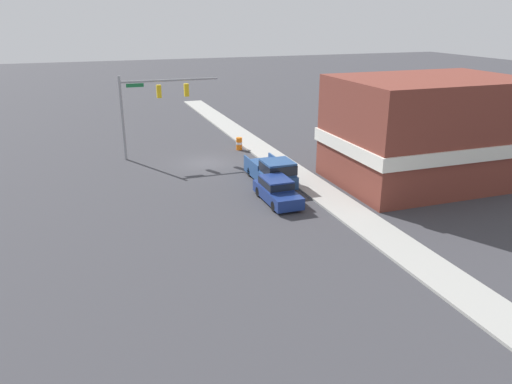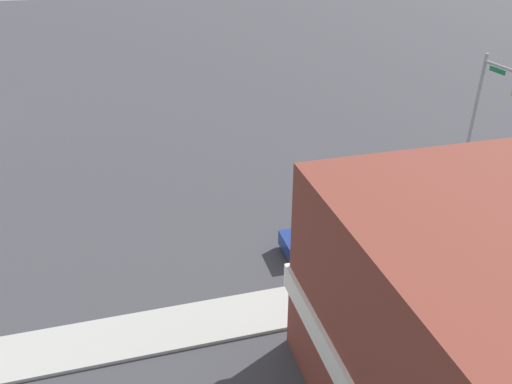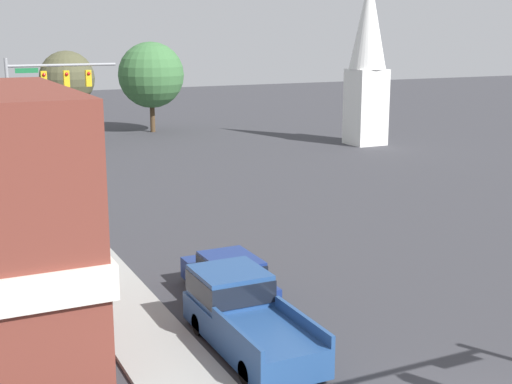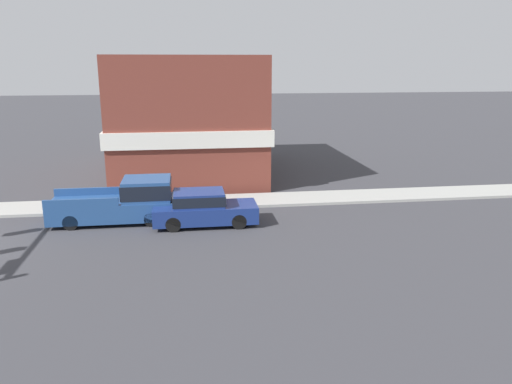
# 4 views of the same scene
# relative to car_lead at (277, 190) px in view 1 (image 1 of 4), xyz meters

# --- Properties ---
(ground_plane) EXTENTS (200.00, 200.00, 0.00)m
(ground_plane) POSITION_rel_car_lead_xyz_m (2.19, -10.24, -0.81)
(ground_plane) COLOR #38383D
(sidewalk_curb) EXTENTS (2.40, 60.00, 0.14)m
(sidewalk_curb) POSITION_rel_car_lead_xyz_m (-3.51, -10.24, -0.74)
(sidewalk_curb) COLOR #9E9E99
(sidewalk_curb) RESTS_ON ground
(near_signal_assembly) EXTENTS (8.21, 0.49, 6.89)m
(near_signal_assembly) POSITION_rel_car_lead_xyz_m (5.65, -13.54, 4.22)
(near_signal_assembly) COLOR gray
(near_signal_assembly) RESTS_ON ground
(car_lead) EXTENTS (1.79, 4.58, 1.56)m
(car_lead) POSITION_rel_car_lead_xyz_m (0.00, 0.00, 0.00)
(car_lead) COLOR black
(car_lead) RESTS_ON ground
(pickup_truck_parked) EXTENTS (2.12, 5.57, 1.97)m
(pickup_truck_parked) POSITION_rel_car_lead_xyz_m (-1.05, -3.42, 0.15)
(pickup_truck_parked) COLOR black
(pickup_truck_parked) RESTS_ON ground
(construction_barrel) EXTENTS (0.55, 0.55, 1.12)m
(construction_barrel) POSITION_rel_car_lead_xyz_m (-1.71, -13.35, -0.24)
(construction_barrel) COLOR orange
(construction_barrel) RESTS_ON ground
(corner_brick_building) EXTENTS (12.99, 9.17, 7.45)m
(corner_brick_building) POSITION_rel_car_lead_xyz_m (-11.55, -0.47, 2.84)
(corner_brick_building) COLOR brown
(corner_brick_building) RESTS_ON ground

